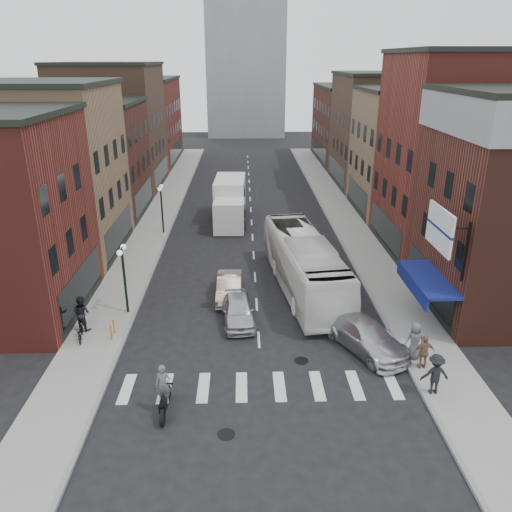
{
  "coord_description": "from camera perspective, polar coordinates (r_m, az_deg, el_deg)",
  "views": [
    {
      "loc": [
        -0.75,
        -21.52,
        13.66
      ],
      "look_at": [
        -0.02,
        5.51,
        2.91
      ],
      "focal_mm": 35.0,
      "sensor_mm": 36.0,
      "label": 1
    }
  ],
  "objects": [
    {
      "name": "bldg_right_far_a",
      "position": [
        59.15,
        14.33,
        13.74
      ],
      "size": [
        10.3,
        12.2,
        12.3
      ],
      "color": "brown",
      "rests_on": "ground"
    },
    {
      "name": "streetlamp_near",
      "position": [
        28.48,
        -14.92,
        -1.26
      ],
      "size": [
        0.32,
        1.22,
        4.11
      ],
      "color": "black",
      "rests_on": "ground"
    },
    {
      "name": "bldg_left_mid_b",
      "position": [
        48.45,
        -18.93,
        10.42
      ],
      "size": [
        10.3,
        10.2,
        10.3
      ],
      "color": "#4A221A",
      "rests_on": "ground"
    },
    {
      "name": "bldg_left_far_a",
      "position": [
        58.71,
        -16.06,
        14.01
      ],
      "size": [
        10.3,
        12.2,
        13.3
      ],
      "color": "brown",
      "rests_on": "ground"
    },
    {
      "name": "bike_rack",
      "position": [
        27.2,
        -16.08,
        -8.08
      ],
      "size": [
        0.08,
        0.68,
        0.8
      ],
      "color": "#D8590C",
      "rests_on": "sidewalk_left"
    },
    {
      "name": "billboard_sign",
      "position": [
        25.08,
        20.43,
        2.81
      ],
      "size": [
        1.52,
        3.0,
        3.7
      ],
      "color": "black",
      "rests_on": "ground"
    },
    {
      "name": "bldg_right_mid_a",
      "position": [
        39.4,
        22.44,
        10.57
      ],
      "size": [
        10.3,
        10.2,
        14.3
      ],
      "color": "maroon",
      "rests_on": "ground"
    },
    {
      "name": "ped_left_solo",
      "position": [
        28.11,
        -19.31,
        -6.16
      ],
      "size": [
        1.07,
        0.87,
        1.93
      ],
      "primitive_type": "imported",
      "rotation": [
        0.0,
        0.0,
        2.73
      ],
      "color": "black",
      "rests_on": "sidewalk_left"
    },
    {
      "name": "ground",
      "position": [
        25.5,
        0.39,
        -10.71
      ],
      "size": [
        160.0,
        160.0,
        0.0
      ],
      "primitive_type": "plane",
      "color": "black",
      "rests_on": "ground"
    },
    {
      "name": "motorcycle_rider",
      "position": [
        21.3,
        -10.48,
        -14.97
      ],
      "size": [
        0.65,
        2.25,
        2.29
      ],
      "rotation": [
        0.0,
        0.0,
        -0.06
      ],
      "color": "black",
      "rests_on": "ground"
    },
    {
      "name": "bldg_left_far_b",
      "position": [
        72.39,
        -13.33,
        14.77
      ],
      "size": [
        10.3,
        16.2,
        11.3
      ],
      "color": "maroon",
      "rests_on": "ground"
    },
    {
      "name": "ped_right_c",
      "position": [
        25.34,
        17.69,
        -9.19
      ],
      "size": [
        0.96,
        0.66,
        1.89
      ],
      "primitive_type": "imported",
      "rotation": [
        0.0,
        0.0,
        3.21
      ],
      "color": "#515258",
      "rests_on": "sidewalk_right"
    },
    {
      "name": "curb_left",
      "position": [
        46.04,
        -9.3,
        4.13
      ],
      "size": [
        0.2,
        74.0,
        0.16
      ],
      "primitive_type": "cube",
      "color": "gray",
      "rests_on": "ground"
    },
    {
      "name": "ped_right_b",
      "position": [
        24.76,
        18.66,
        -10.35
      ],
      "size": [
        1.03,
        0.57,
        1.7
      ],
      "primitive_type": "imported",
      "rotation": [
        0.0,
        0.0,
        3.22
      ],
      "color": "brown",
      "rests_on": "sidewalk_right"
    },
    {
      "name": "curb_right",
      "position": [
        46.27,
        8.2,
        4.28
      ],
      "size": [
        0.2,
        74.0,
        0.16
      ],
      "primitive_type": "cube",
      "color": "gray",
      "rests_on": "ground"
    },
    {
      "name": "curb_car",
      "position": [
        25.81,
        12.4,
        -8.87
      ],
      "size": [
        4.23,
        5.61,
        1.51
      ],
      "primitive_type": "imported",
      "rotation": [
        0.0,
        0.0,
        0.46
      ],
      "color": "silver",
      "rests_on": "ground"
    },
    {
      "name": "bldg_right_mid_b",
      "position": [
        48.83,
        17.64,
        11.25
      ],
      "size": [
        10.3,
        10.2,
        11.3
      ],
      "color": "#987854",
      "rests_on": "ground"
    },
    {
      "name": "sedan_left_far",
      "position": [
        30.44,
        -3.08,
        -3.57
      ],
      "size": [
        1.52,
        4.22,
        1.38
      ],
      "primitive_type": "imported",
      "rotation": [
        0.0,
        0.0,
        -0.01
      ],
      "color": "#B2A390",
      "rests_on": "ground"
    },
    {
      "name": "awning_blue",
      "position": [
        28.15,
        18.72,
        -2.61
      ],
      "size": [
        1.8,
        5.0,
        0.78
      ],
      "color": "navy",
      "rests_on": "ground"
    },
    {
      "name": "bldg_right_far_b",
      "position": [
        72.76,
        11.33,
        14.56
      ],
      "size": [
        10.3,
        16.2,
        10.3
      ],
      "color": "#4A221A",
      "rests_on": "ground"
    },
    {
      "name": "streetlamp_far",
      "position": [
        41.49,
        -10.77,
        6.28
      ],
      "size": [
        0.32,
        1.22,
        4.11
      ],
      "color": "black",
      "rests_on": "ground"
    },
    {
      "name": "crosswalk_stripes",
      "position": [
        23.03,
        0.65,
        -14.71
      ],
      "size": [
        12.0,
        2.2,
        0.01
      ],
      "primitive_type": "cube",
      "color": "silver",
      "rests_on": "ground"
    },
    {
      "name": "bldg_left_mid_a",
      "position": [
        39.0,
        -23.22,
        8.85
      ],
      "size": [
        10.3,
        10.2,
        12.3
      ],
      "color": "#987854",
      "rests_on": "ground"
    },
    {
      "name": "parked_bicycle",
      "position": [
        27.44,
        -19.39,
        -8.17
      ],
      "size": [
        0.87,
        1.68,
        0.84
      ],
      "primitive_type": "imported",
      "rotation": [
        0.0,
        0.0,
        0.21
      ],
      "color": "black",
      "rests_on": "sidewalk_left"
    },
    {
      "name": "sedan_left_near",
      "position": [
        27.73,
        -2.08,
        -6.14
      ],
      "size": [
        2.1,
        4.4,
        1.45
      ],
      "primitive_type": "imported",
      "rotation": [
        0.0,
        0.0,
        0.09
      ],
      "color": "silver",
      "rests_on": "ground"
    },
    {
      "name": "ped_right_a",
      "position": [
        23.22,
        19.78,
        -12.57
      ],
      "size": [
        1.22,
        0.62,
        1.87
      ],
      "primitive_type": "imported",
      "rotation": [
        0.0,
        0.0,
        3.16
      ],
      "color": "black",
      "rests_on": "sidewalk_right"
    },
    {
      "name": "box_truck",
      "position": [
        44.35,
        -3.01,
        6.18
      ],
      "size": [
        2.81,
        8.58,
        3.7
      ],
      "rotation": [
        0.0,
        0.0,
        -0.04
      ],
      "color": "white",
      "rests_on": "ground"
    },
    {
      "name": "sidewalk_right",
      "position": [
        46.52,
        10.03,
        4.36
      ],
      "size": [
        3.0,
        74.0,
        0.15
      ],
      "primitive_type": "cube",
      "color": "gray",
      "rests_on": "ground"
    },
    {
      "name": "sidewalk_left",
      "position": [
        46.25,
        -11.15,
        4.18
      ],
      "size": [
        3.0,
        74.0,
        0.15
      ],
      "primitive_type": "cube",
      "color": "gray",
      "rests_on": "ground"
    },
    {
      "name": "transit_bus",
      "position": [
        31.19,
        5.52,
        -0.9
      ],
      "size": [
        4.5,
        12.74,
        3.47
      ],
      "primitive_type": "imported",
      "rotation": [
        0.0,
        0.0,
        0.13
      ],
      "color": "white",
      "rests_on": "ground"
    }
  ]
}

